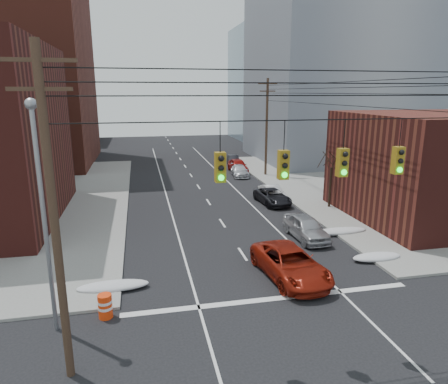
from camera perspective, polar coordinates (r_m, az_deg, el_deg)
name	(u,v)px	position (r m, az deg, el deg)	size (l,w,h in m)	color
sidewalk_ne	(446,180)	(50.12, 29.14, 1.45)	(40.00, 40.00, 0.15)	gray
building_brick_far	(29,111)	(86.19, -26.06, 10.37)	(22.00, 18.00, 12.00)	#531D18
building_office	(338,70)	(60.55, 15.95, 16.42)	(22.00, 20.00, 25.00)	gray
building_glass	(285,84)	(85.11, 8.74, 14.95)	(20.00, 18.00, 22.00)	gray
utility_pole_left	(54,215)	(13.52, -23.15, -3.08)	(2.20, 0.28, 11.00)	#473323
utility_pole_far	(267,126)	(46.14, 6.11, 9.39)	(2.20, 0.28, 11.00)	#473323
traffic_signals	(314,162)	(14.17, 12.68, 4.23)	(17.00, 0.42, 2.02)	black
street_light	(42,200)	(16.63, -24.57, -1.03)	(0.44, 0.44, 9.32)	gray
bare_tree	(330,181)	(34.22, 14.96, 1.49)	(2.09, 2.20, 4.93)	black
snow_nw	(113,286)	(20.96, -15.57, -12.81)	(3.50, 1.08, 0.42)	silver
snow_ne	(377,257)	(25.09, 20.99, -8.65)	(3.00, 1.08, 0.42)	silver
snow_east_far	(339,231)	(28.68, 16.15, -5.40)	(4.00, 1.08, 0.42)	silver
red_pickup	(290,264)	(21.50, 9.45, -10.06)	(2.60, 5.65, 1.57)	maroon
parked_car_a	(306,227)	(27.16, 11.63, -4.97)	(1.83, 4.54, 1.55)	#ABABB0
parked_car_b	(272,193)	(36.31, 6.94, -0.14)	(1.36, 3.90, 1.29)	silver
parked_car_c	(272,197)	(35.08, 6.94, -0.65)	(2.13, 4.62, 1.28)	black
parked_car_d	(240,171)	(46.37, 2.24, 3.05)	(1.76, 4.33, 1.26)	silver
parked_car_e	(238,166)	(48.76, 2.00, 3.80)	(1.87, 4.66, 1.59)	maroon
parked_car_f	(233,160)	(53.34, 1.33, 4.55)	(1.39, 3.98, 1.31)	black
lot_car_a	(16,208)	(34.70, -27.54, -2.03)	(1.44, 4.13, 1.36)	white
lot_car_b	(18,202)	(36.38, -27.35, -1.24)	(2.42, 5.24, 1.46)	#A8A9AD
lot_car_d	(2,199)	(38.55, -29.17, -0.83)	(1.46, 3.64, 1.24)	silver
construction_barrel	(105,306)	(18.61, -16.62, -15.32)	(0.77, 0.77, 1.08)	#F1380C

